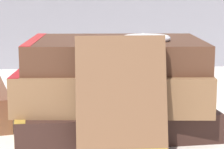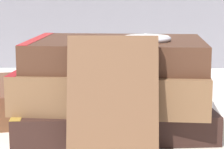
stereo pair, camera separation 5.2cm
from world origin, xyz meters
The scene contains 6 objects.
ground_plane centered at (0.00, 0.00, 0.00)m, with size 3.00×3.00×0.00m, color silver.
book_flat_bottom centered at (0.01, 0.05, 0.02)m, with size 0.25×0.18×0.03m.
book_flat_middle centered at (0.01, 0.05, 0.06)m, with size 0.24×0.18×0.05m.
book_flat_top centered at (0.01, 0.05, 0.10)m, with size 0.22×0.16×0.03m.
book_leaning_front centered at (0.01, -0.06, 0.06)m, with size 0.09×0.05×0.13m.
pocket_watch centered at (0.05, 0.03, 0.12)m, with size 0.06×0.06×0.01m.
Camera 1 is at (-0.03, -0.52, 0.17)m, focal length 75.00 mm.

